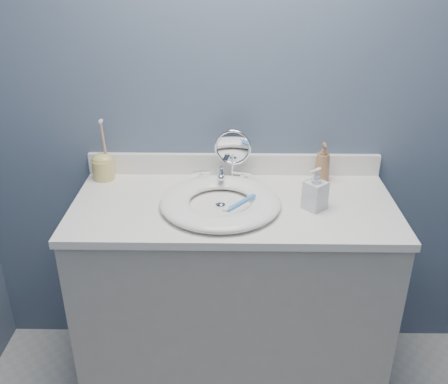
{
  "coord_description": "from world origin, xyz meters",
  "views": [
    {
      "loc": [
        -0.01,
        -0.69,
        1.76
      ],
      "look_at": [
        -0.04,
        0.94,
        0.94
      ],
      "focal_mm": 40.0,
      "sensor_mm": 36.0,
      "label": 1
    }
  ],
  "objects_px": {
    "soap_bottle_clear": "(316,189)",
    "toothbrush_holder": "(103,166)",
    "makeup_mirror": "(233,153)",
    "soap_bottle_amber": "(323,162)"
  },
  "relations": [
    {
      "from": "makeup_mirror",
      "to": "toothbrush_holder",
      "type": "height_order",
      "value": "toothbrush_holder"
    },
    {
      "from": "soap_bottle_clear",
      "to": "toothbrush_holder",
      "type": "relative_size",
      "value": 0.62
    },
    {
      "from": "soap_bottle_amber",
      "to": "toothbrush_holder",
      "type": "relative_size",
      "value": 0.64
    },
    {
      "from": "makeup_mirror",
      "to": "soap_bottle_clear",
      "type": "relative_size",
      "value": 1.39
    },
    {
      "from": "makeup_mirror",
      "to": "soap_bottle_clear",
      "type": "distance_m",
      "value": 0.38
    },
    {
      "from": "toothbrush_holder",
      "to": "soap_bottle_clear",
      "type": "bearing_deg",
      "value": -16.35
    },
    {
      "from": "soap_bottle_amber",
      "to": "soap_bottle_clear",
      "type": "distance_m",
      "value": 0.25
    },
    {
      "from": "soap_bottle_clear",
      "to": "toothbrush_holder",
      "type": "xyz_separation_m",
      "value": [
        -0.83,
        0.24,
        -0.02
      ]
    },
    {
      "from": "soap_bottle_amber",
      "to": "soap_bottle_clear",
      "type": "height_order",
      "value": "soap_bottle_amber"
    },
    {
      "from": "soap_bottle_clear",
      "to": "toothbrush_holder",
      "type": "distance_m",
      "value": 0.87
    }
  ]
}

